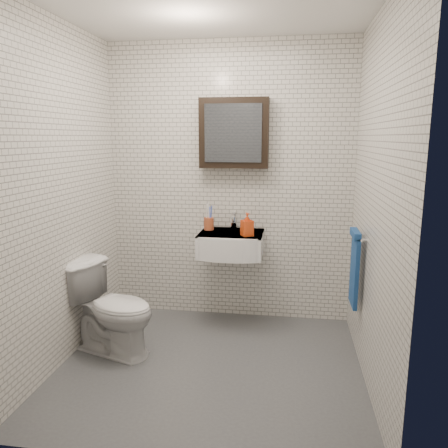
# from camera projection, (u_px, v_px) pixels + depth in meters

# --- Properties ---
(ground) EXTENTS (2.20, 2.00, 0.01)m
(ground) POSITION_uv_depth(u_px,v_px,m) (210.00, 366.00, 3.23)
(ground) COLOR #474A4E
(ground) RESTS_ON ground
(room_shell) EXTENTS (2.22, 2.02, 2.51)m
(room_shell) POSITION_uv_depth(u_px,v_px,m) (209.00, 167.00, 2.94)
(room_shell) COLOR silver
(room_shell) RESTS_ON ground
(washbasin) EXTENTS (0.55, 0.50, 0.20)m
(washbasin) POSITION_uv_depth(u_px,v_px,m) (231.00, 244.00, 3.78)
(washbasin) COLOR white
(washbasin) RESTS_ON room_shell
(faucet) EXTENTS (0.06, 0.20, 0.15)m
(faucet) POSITION_uv_depth(u_px,v_px,m) (234.00, 222.00, 3.94)
(faucet) COLOR silver
(faucet) RESTS_ON washbasin
(mirror_cabinet) EXTENTS (0.60, 0.15, 0.60)m
(mirror_cabinet) POSITION_uv_depth(u_px,v_px,m) (234.00, 133.00, 3.79)
(mirror_cabinet) COLOR black
(mirror_cabinet) RESTS_ON room_shell
(towel_rail) EXTENTS (0.09, 0.30, 0.58)m
(towel_rail) POSITION_uv_depth(u_px,v_px,m) (355.00, 265.00, 3.27)
(towel_rail) COLOR silver
(towel_rail) RESTS_ON room_shell
(toothbrush_cup) EXTENTS (0.09, 0.09, 0.24)m
(toothbrush_cup) POSITION_uv_depth(u_px,v_px,m) (209.00, 223.00, 3.91)
(toothbrush_cup) COLOR #A64A29
(toothbrush_cup) RESTS_ON washbasin
(soap_bottle) EXTENTS (0.12, 0.12, 0.20)m
(soap_bottle) POSITION_uv_depth(u_px,v_px,m) (247.00, 224.00, 3.66)
(soap_bottle) COLOR orange
(soap_bottle) RESTS_ON washbasin
(toilet) EXTENTS (0.80, 0.61, 0.73)m
(toilet) POSITION_uv_depth(u_px,v_px,m) (112.00, 308.00, 3.39)
(toilet) COLOR white
(toilet) RESTS_ON ground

